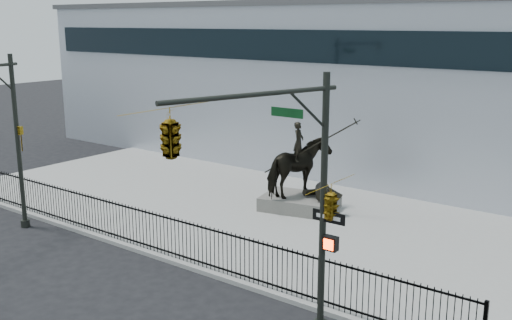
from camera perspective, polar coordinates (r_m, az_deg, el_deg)
The scene contains 8 objects.
ground at distance 20.96m, azimuth -11.10°, elevation -10.25°, with size 120.00×120.00×0.00m, color black.
plaza at distance 25.78m, azimuth 0.53°, elevation -5.31°, with size 30.00×12.00×0.15m, color #979794.
building at distance 35.96m, azimuth 13.04°, elevation 6.83°, with size 44.00×14.00×9.00m, color silver.
picket_fence at distance 21.42m, azimuth -8.71°, elevation -7.04°, with size 22.10×0.10×1.50m.
statue_plinth at distance 26.36m, azimuth 4.18°, elevation -4.08°, with size 3.18×2.18×0.60m, color #5B5853.
equestrian_statue at distance 25.92m, azimuth 4.37°, elevation -0.83°, with size 3.99×2.92×3.45m.
traffic_signal_left at distance 24.81m, azimuth -23.13°, elevation 2.32°, with size 1.52×4.84×7.00m.
traffic_signal_right at distance 13.80m, azimuth -0.03°, elevation -1.03°, with size 2.17×6.86×7.00m.
Camera 1 is at (14.52, -12.69, 8.22)m, focal length 42.00 mm.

